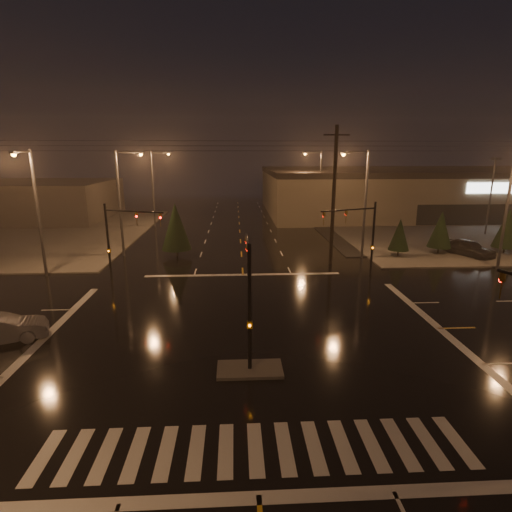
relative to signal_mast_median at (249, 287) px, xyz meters
name	(u,v)px	position (x,y,z in m)	size (l,w,h in m)	color
ground	(247,333)	(0.00, 3.07, -3.75)	(140.00, 140.00, 0.00)	black
sidewalk_ne	(466,229)	(30.00, 33.07, -3.69)	(36.00, 36.00, 0.12)	#494741
median_island	(250,369)	(0.00, -0.93, -3.68)	(3.00, 1.60, 0.15)	#494741
crosswalk	(255,449)	(0.00, -5.93, -3.75)	(15.00, 2.60, 0.01)	beige
stop_bar_near	(259,498)	(0.00, -7.93, -3.75)	(16.00, 0.50, 0.01)	beige
stop_bar_far	(243,275)	(0.00, 14.07, -3.75)	(16.00, 0.50, 0.01)	beige
retail_building	(445,189)	(35.00, 49.06, 0.09)	(60.20, 28.30, 7.20)	#706650
commercial_block	(7,200)	(-35.00, 45.07, -0.95)	(30.00, 18.00, 5.60)	#423D3A
signal_mast_median	(249,287)	(0.00, 0.00, 0.00)	(0.25, 4.59, 6.00)	black
signal_mast_ne	(363,230)	(9.50, 13.21, 0.04)	(4.84, 1.86, 6.00)	black
signal_mast_nw	(119,233)	(-9.50, 13.21, 0.04)	(4.84, 1.86, 6.00)	black
streetlight_1	(122,196)	(-11.18, 21.07, 2.05)	(2.77, 0.32, 10.00)	#38383A
streetlight_2	(155,184)	(-11.18, 37.07, 2.05)	(2.77, 0.32, 10.00)	#38383A
streetlight_3	(362,197)	(11.18, 19.07, 2.05)	(2.77, 0.32, 10.00)	#38383A
streetlight_4	(318,182)	(11.18, 39.07, 2.05)	(2.77, 0.32, 10.00)	#38383A
streetlight_5	(35,205)	(-16.00, 14.26, 2.05)	(0.32, 2.77, 10.00)	#38383A
streetlight_6	(510,202)	(22.00, 14.26, 2.05)	(0.32, 2.77, 10.00)	#38383A
utility_pole_1	(334,196)	(8.00, 17.07, 2.38)	(2.20, 0.32, 12.00)	black
conifer_0	(400,234)	(15.05, 19.14, -1.54)	(1.94, 1.94, 3.73)	black
conifer_1	(441,229)	(19.54, 20.11, -1.27)	(2.28, 2.28, 4.26)	black
conifer_2	(508,228)	(26.06, 19.75, -1.13)	(2.46, 2.46, 4.54)	black
conifer_3	(176,226)	(-6.25, 20.57, -0.82)	(2.85, 2.85, 5.16)	black
car_parked	(469,248)	(22.02, 19.12, -2.92)	(1.97, 4.90, 1.67)	black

